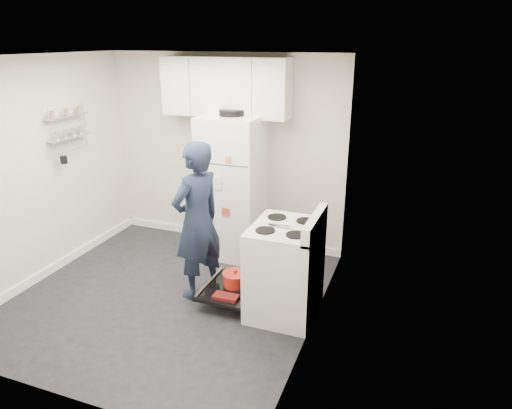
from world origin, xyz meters
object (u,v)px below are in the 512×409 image
at_px(refrigerator, 233,187).
at_px(person, 197,221).
at_px(electric_range, 284,270).
at_px(open_oven_door, 232,284).

height_order(refrigerator, person, refrigerator).
relative_size(electric_range, refrigerator, 0.59).
bearing_deg(open_oven_door, refrigerator, 112.00).
xyz_separation_m(open_oven_door, refrigerator, (-0.44, 1.08, 0.72)).
xyz_separation_m(electric_range, refrigerator, (-1.01, 1.10, 0.43)).
distance_m(electric_range, open_oven_door, 0.64).
relative_size(open_oven_door, refrigerator, 0.38).
relative_size(electric_range, open_oven_door, 1.57).
distance_m(open_oven_door, refrigerator, 1.37).
height_order(electric_range, person, person).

